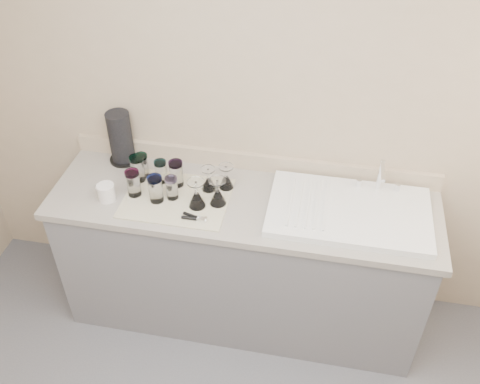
% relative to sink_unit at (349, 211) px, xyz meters
% --- Properties ---
extents(room_envelope, '(3.54, 3.50, 2.52)m').
position_rel_sink_unit_xyz_m(room_envelope, '(-0.55, -1.20, 0.64)').
color(room_envelope, '#525257').
rests_on(room_envelope, ground).
extents(counter_unit, '(2.06, 0.62, 0.90)m').
position_rel_sink_unit_xyz_m(counter_unit, '(-0.55, -0.00, -0.47)').
color(counter_unit, slate).
rests_on(counter_unit, ground).
extents(sink_unit, '(0.82, 0.50, 0.22)m').
position_rel_sink_unit_xyz_m(sink_unit, '(0.00, 0.00, 0.00)').
color(sink_unit, white).
rests_on(sink_unit, counter_unit).
extents(dish_towel, '(0.55, 0.42, 0.01)m').
position_rel_sink_unit_xyz_m(dish_towel, '(-0.90, -0.05, -0.02)').
color(dish_towel, beige).
rests_on(dish_towel, counter_unit).
extents(tumbler_teal, '(0.08, 0.08, 0.15)m').
position_rel_sink_unit_xyz_m(tumbler_teal, '(-1.14, 0.06, 0.07)').
color(tumbler_teal, white).
rests_on(tumbler_teal, dish_towel).
extents(tumbler_cyan, '(0.07, 0.07, 0.13)m').
position_rel_sink_unit_xyz_m(tumbler_cyan, '(-1.02, 0.07, 0.06)').
color(tumbler_cyan, white).
rests_on(tumbler_cyan, dish_towel).
extents(tumbler_purple, '(0.08, 0.08, 0.15)m').
position_rel_sink_unit_xyz_m(tumbler_purple, '(-0.93, 0.05, 0.06)').
color(tumbler_purple, white).
rests_on(tumbler_purple, dish_towel).
extents(tumbler_magenta, '(0.08, 0.08, 0.15)m').
position_rel_sink_unit_xyz_m(tumbler_magenta, '(-1.12, -0.07, 0.06)').
color(tumbler_magenta, white).
rests_on(tumbler_magenta, dish_towel).
extents(tumbler_blue, '(0.08, 0.08, 0.15)m').
position_rel_sink_unit_xyz_m(tumbler_blue, '(-0.99, -0.09, 0.07)').
color(tumbler_blue, white).
rests_on(tumbler_blue, dish_towel).
extents(tumbler_lavender, '(0.07, 0.07, 0.13)m').
position_rel_sink_unit_xyz_m(tumbler_lavender, '(-0.92, -0.06, 0.05)').
color(tumbler_lavender, white).
rests_on(tumbler_lavender, dish_towel).
extents(tumbler_extra, '(0.07, 0.07, 0.14)m').
position_rel_sink_unit_xyz_m(tumbler_extra, '(-1.13, 0.10, 0.06)').
color(tumbler_extra, white).
rests_on(tumbler_extra, dish_towel).
extents(goblet_back_left, '(0.08, 0.08, 0.14)m').
position_rel_sink_unit_xyz_m(goblet_back_left, '(-0.75, 0.05, 0.03)').
color(goblet_back_left, white).
rests_on(goblet_back_left, dish_towel).
extents(goblet_back_right, '(0.08, 0.08, 0.14)m').
position_rel_sink_unit_xyz_m(goblet_back_right, '(-0.66, 0.08, 0.04)').
color(goblet_back_right, white).
rests_on(goblet_back_right, dish_towel).
extents(goblet_front_left, '(0.09, 0.09, 0.16)m').
position_rel_sink_unit_xyz_m(goblet_front_left, '(-0.78, -0.09, 0.04)').
color(goblet_front_left, white).
rests_on(goblet_front_left, dish_towel).
extents(goblet_front_right, '(0.09, 0.09, 0.15)m').
position_rel_sink_unit_xyz_m(goblet_front_right, '(-0.67, -0.05, 0.04)').
color(goblet_front_right, white).
rests_on(goblet_front_right, dish_towel).
extents(can_opener, '(0.13, 0.06, 0.02)m').
position_rel_sink_unit_xyz_m(can_opener, '(-0.76, -0.20, -0.00)').
color(can_opener, silver).
rests_on(can_opener, dish_towel).
extents(white_mug, '(0.14, 0.12, 0.09)m').
position_rel_sink_unit_xyz_m(white_mug, '(-1.26, -0.12, 0.03)').
color(white_mug, silver).
rests_on(white_mug, counter_unit).
extents(paper_towel_roll, '(0.16, 0.16, 0.31)m').
position_rel_sink_unit_xyz_m(paper_towel_roll, '(-1.29, 0.22, 0.13)').
color(paper_towel_roll, black).
rests_on(paper_towel_roll, counter_unit).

